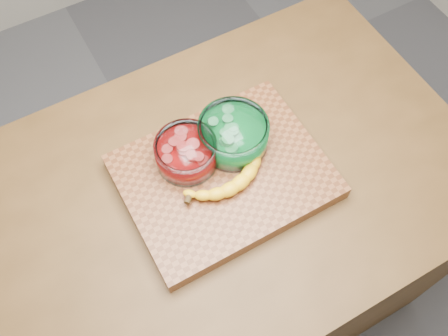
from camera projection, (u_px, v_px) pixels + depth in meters
ground at (224, 288)px, 1.94m from camera, size 3.50×3.50×0.00m
counter at (224, 248)px, 1.55m from camera, size 1.20×0.80×0.90m
cutting_board at (224, 177)px, 1.14m from camera, size 0.45×0.35×0.04m
bowl_red at (187, 153)px, 1.11m from camera, size 0.14×0.14×0.07m
bowl_green at (233, 135)px, 1.13m from camera, size 0.16×0.16×0.07m
banana at (227, 172)px, 1.10m from camera, size 0.25×0.14×0.04m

